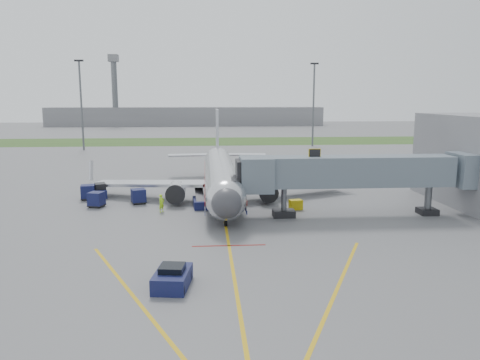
{
  "coord_description": "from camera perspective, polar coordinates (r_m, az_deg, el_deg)",
  "views": [
    {
      "loc": [
        -1.79,
        -40.47,
        11.81
      ],
      "look_at": [
        1.84,
        8.62,
        3.2
      ],
      "focal_mm": 35.0,
      "sensor_mm": 36.0,
      "label": 1
    }
  ],
  "objects": [
    {
      "name": "pushback_tug",
      "position": [
        30.58,
        -8.24,
        -11.7
      ],
      "size": [
        2.53,
        3.66,
        1.42
      ],
      "color": "#0D1839",
      "rests_on": "ground"
    },
    {
      "name": "grass_strip",
      "position": [
        131.01,
        -3.44,
        4.73
      ],
      "size": [
        300.0,
        25.0,
        0.01
      ],
      "primitive_type": "cube",
      "color": "#2D4C1E",
      "rests_on": "ground"
    },
    {
      "name": "baggage_tug",
      "position": [
        58.69,
        -16.66,
        -1.33
      ],
      "size": [
        2.04,
        2.81,
        1.77
      ],
      "color": "#0D1839",
      "rests_on": "ground"
    },
    {
      "name": "ground_power_cart",
      "position": [
        50.68,
        6.81,
        -3.01
      ],
      "size": [
        1.5,
        1.16,
        1.07
      ],
      "color": "gold",
      "rests_on": "ground"
    },
    {
      "name": "light_mast_left",
      "position": [
        114.02,
        -18.79,
        8.88
      ],
      "size": [
        2.0,
        0.44,
        20.4
      ],
      "color": "#595B60",
      "rests_on": "ground"
    },
    {
      "name": "belt_loader",
      "position": [
        51.75,
        -4.92,
        -2.71
      ],
      "size": [
        1.67,
        4.38,
        2.1
      ],
      "color": "#0D1839",
      "rests_on": "ground"
    },
    {
      "name": "light_mast_right",
      "position": [
        118.54,
        8.95,
        9.3
      ],
      "size": [
        2.0,
        0.44,
        20.4
      ],
      "color": "#595B60",
      "rests_on": "ground"
    },
    {
      "name": "baggage_cart_c",
      "position": [
        58.05,
        -18.06,
        -1.42
      ],
      "size": [
        1.9,
        1.9,
        1.74
      ],
      "color": "#0D1839",
      "rests_on": "ground"
    },
    {
      "name": "baggage_cart_b",
      "position": [
        54.35,
        -12.27,
        -1.94
      ],
      "size": [
        1.96,
        1.96,
        1.67
      ],
      "color": "#0D1839",
      "rests_on": "ground"
    },
    {
      "name": "ramp_worker",
      "position": [
        49.81,
        -9.55,
        -2.81
      ],
      "size": [
        0.79,
        0.83,
        1.9
      ],
      "primitive_type": "imported",
      "rotation": [
        0.0,
        0.0,
        0.91
      ],
      "color": "#A9ED1B",
      "rests_on": "ground"
    },
    {
      "name": "apron_markings",
      "position": [
        35.16,
        -1.08,
        -9.7
      ],
      "size": [
        21.52,
        50.0,
        0.01
      ],
      "color": "gold",
      "rests_on": "ground"
    },
    {
      "name": "distant_terminal",
      "position": [
        210.77,
        -6.52,
        7.73
      ],
      "size": [
        120.0,
        14.0,
        8.0
      ],
      "primitive_type": "cube",
      "color": "slate",
      "rests_on": "ground"
    },
    {
      "name": "jet_bridge",
      "position": [
        48.33,
        13.47,
        0.91
      ],
      "size": [
        25.3,
        4.0,
        6.9
      ],
      "color": "slate",
      "rests_on": "ground"
    },
    {
      "name": "baggage_cart_a",
      "position": [
        53.86,
        -17.1,
        -2.27
      ],
      "size": [
        1.9,
        1.9,
        1.65
      ],
      "color": "#0D1839",
      "rests_on": "ground"
    },
    {
      "name": "airliner",
      "position": [
        56.49,
        -2.35,
        0.58
      ],
      "size": [
        32.1,
        35.67,
        10.25
      ],
      "color": "silver",
      "rests_on": "ground"
    },
    {
      "name": "ground",
      "position": [
        42.19,
        -1.64,
        -6.34
      ],
      "size": [
        400.0,
        400.0,
        0.0
      ],
      "primitive_type": "plane",
      "color": "#565659",
      "rests_on": "ground"
    },
    {
      "name": "control_tower",
      "position": [
        209.06,
        -15.05,
        11.1
      ],
      "size": [
        4.0,
        4.0,
        30.0
      ],
      "color": "#595B60",
      "rests_on": "ground"
    }
  ]
}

